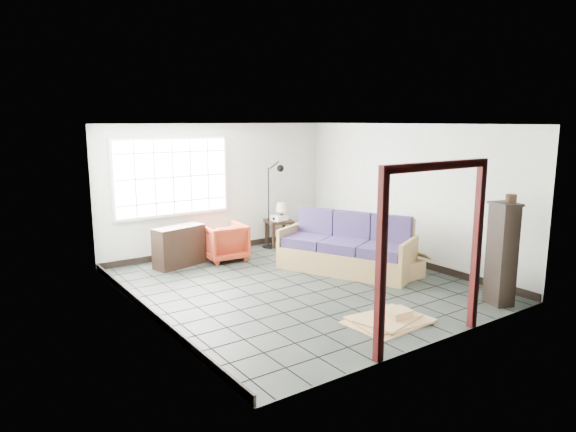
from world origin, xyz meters
TOP-DOWN VIEW (x-y plane):
  - ground at (0.00, 0.00)m, footprint 5.50×5.50m
  - room_shell at (0.00, 0.03)m, footprint 5.02×5.52m
  - window_panel at (-1.00, 2.70)m, footprint 2.32×0.08m
  - doorway_trim at (0.00, -2.70)m, footprint 1.80×0.08m
  - futon_sofa at (1.20, 0.16)m, footprint 1.79×2.50m
  - armchair at (-0.26, 2.07)m, footprint 0.80×0.76m
  - side_table at (1.23, 2.40)m, footprint 0.61×0.61m
  - table_lamp at (1.25, 2.33)m, footprint 0.27×0.27m
  - projector at (1.21, 2.35)m, footprint 0.35×0.30m
  - floor_lamp at (1.11, 2.38)m, footprint 0.54×0.35m
  - console_shelf at (-1.14, 2.16)m, footprint 1.02×0.59m
  - tall_shelf at (1.90, -2.40)m, footprint 0.44×0.49m
  - pot at (1.97, -2.43)m, footprint 0.19×0.19m
  - open_box at (1.80, -0.76)m, footprint 0.74×0.38m
  - cardboard_pile at (0.08, -1.98)m, footprint 1.17×0.87m

SIDE VIEW (x-z plane):
  - ground at x=0.00m, z-range 0.00..0.00m
  - cardboard_pile at x=0.08m, z-range -0.04..0.12m
  - open_box at x=1.80m, z-range -0.06..0.36m
  - console_shelf at x=-1.14m, z-range 0.00..0.75m
  - futon_sofa at x=1.20m, z-range -0.14..0.90m
  - armchair at x=-0.26m, z-range 0.00..0.78m
  - side_table at x=1.23m, z-range 0.18..0.75m
  - projector at x=1.21m, z-range 0.57..0.68m
  - tall_shelf at x=1.90m, z-range 0.01..1.52m
  - table_lamp at x=1.25m, z-range 0.64..1.02m
  - floor_lamp at x=1.11m, z-range 0.06..1.88m
  - doorway_trim at x=0.00m, z-range 0.28..2.48m
  - pot at x=1.97m, z-range 1.51..1.63m
  - window_panel at x=-1.00m, z-range 0.84..2.36m
  - room_shell at x=0.00m, z-range 0.37..2.98m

